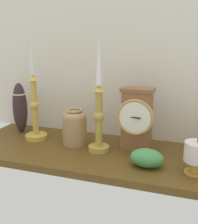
% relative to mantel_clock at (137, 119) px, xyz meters
% --- Properties ---
extents(ground_plane, '(1.00, 0.36, 0.02)m').
position_rel_mantel_clock_xyz_m(ground_plane, '(-0.10, -0.05, -0.13)').
color(ground_plane, '#533915').
extents(back_wall, '(1.20, 0.02, 0.65)m').
position_rel_mantel_clock_xyz_m(back_wall, '(-0.10, 0.14, 0.21)').
color(back_wall, silver).
rests_on(back_wall, ground_plane).
extents(mantel_clock, '(0.13, 0.07, 0.22)m').
position_rel_mantel_clock_xyz_m(mantel_clock, '(0.00, 0.00, 0.00)').
color(mantel_clock, brown).
rests_on(mantel_clock, ground_plane).
extents(candlestick_tall_left, '(0.08, 0.08, 0.44)m').
position_rel_mantel_clock_xyz_m(candlestick_tall_left, '(-0.39, -0.01, 0.02)').
color(candlestick_tall_left, gold).
rests_on(candlestick_tall_left, ground_plane).
extents(candlestick_tall_center, '(0.07, 0.07, 0.40)m').
position_rel_mantel_clock_xyz_m(candlestick_tall_center, '(-0.12, -0.05, 0.03)').
color(candlestick_tall_center, '#AE923B').
rests_on(candlestick_tall_center, ground_plane).
extents(brass_vase_jar, '(0.09, 0.09, 0.13)m').
position_rel_mantel_clock_xyz_m(brass_vase_jar, '(-0.22, -0.02, -0.05)').
color(brass_vase_jar, '#A18055').
rests_on(brass_vase_jar, ground_plane).
extents(pillar_candle_front, '(0.07, 0.07, 0.11)m').
position_rel_mantel_clock_xyz_m(pillar_candle_front, '(0.20, -0.12, -0.06)').
color(pillar_candle_front, gold).
rests_on(pillar_candle_front, ground_plane).
extents(tall_ceramic_vase, '(0.06, 0.06, 0.21)m').
position_rel_mantel_clock_xyz_m(tall_ceramic_vase, '(-0.49, 0.04, -0.01)').
color(tall_ceramic_vase, '#352428').
rests_on(tall_ceramic_vase, ground_plane).
extents(ivy_sprig, '(0.10, 0.07, 0.06)m').
position_rel_mantel_clock_xyz_m(ivy_sprig, '(0.06, -0.12, -0.09)').
color(ivy_sprig, '#448948').
rests_on(ivy_sprig, ground_plane).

